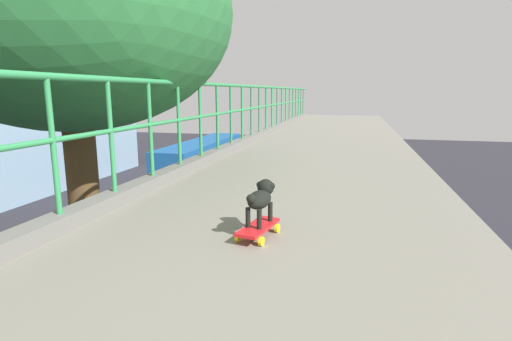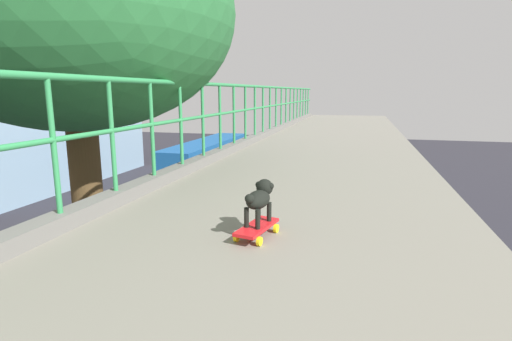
# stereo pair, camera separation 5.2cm
# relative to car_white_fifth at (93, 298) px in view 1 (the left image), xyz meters

# --- Properties ---
(car_white_fifth) EXTENTS (1.72, 4.59, 1.32)m
(car_white_fifth) POSITION_rel_car_white_fifth_xyz_m (0.00, 0.00, 0.00)
(car_white_fifth) COLOR silver
(car_white_fifth) RESTS_ON ground
(car_yellow_cab_sixth) EXTENTS (1.94, 4.52, 1.67)m
(car_yellow_cab_sixth) POSITION_rel_car_white_fifth_xyz_m (-3.32, 3.56, 0.12)
(car_yellow_cab_sixth) COLOR yellow
(car_yellow_cab_sixth) RESTS_ON ground
(car_grey_seventh) EXTENTS (1.84, 4.35, 1.36)m
(car_grey_seventh) POSITION_rel_car_white_fifth_xyz_m (0.07, 6.74, 0.05)
(car_grey_seventh) COLOR slate
(car_grey_seventh) RESTS_ON ground
(city_bus) EXTENTS (2.62, 12.00, 3.18)m
(city_bus) POSITION_rel_car_white_fifth_xyz_m (-3.47, 17.85, 1.19)
(city_bus) COLOR #174F8D
(city_bus) RESTS_ON ground
(roadside_tree_mid) EXTENTS (4.62, 4.62, 9.54)m
(roadside_tree_mid) POSITION_rel_car_white_fifth_xyz_m (3.50, -4.49, 7.17)
(roadside_tree_mid) COLOR brown
(roadside_tree_mid) RESTS_ON ground
(toy_skateboard) EXTENTS (0.28, 0.48, 0.09)m
(toy_skateboard) POSITION_rel_car_white_fifth_xyz_m (6.81, -6.82, 5.17)
(toy_skateboard) COLOR red
(toy_skateboard) RESTS_ON overpass_deck
(small_dog) EXTENTS (0.20, 0.38, 0.32)m
(small_dog) POSITION_rel_car_white_fifth_xyz_m (6.82, -6.76, 5.39)
(small_dog) COLOR black
(small_dog) RESTS_ON toy_skateboard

